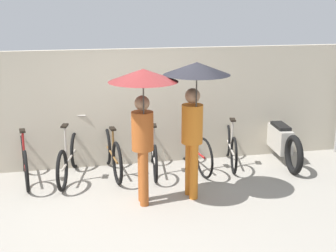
% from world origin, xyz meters
% --- Properties ---
extents(ground_plane, '(30.00, 30.00, 0.00)m').
position_xyz_m(ground_plane, '(0.00, 0.00, 0.00)').
color(ground_plane, gray).
extents(back_wall, '(12.63, 0.12, 2.13)m').
position_xyz_m(back_wall, '(0.00, 2.16, 1.06)').
color(back_wall, '#B2A893').
rests_on(back_wall, ground).
extents(parked_bicycle_0, '(0.44, 1.67, 1.07)m').
position_xyz_m(parked_bicycle_0, '(-1.83, 1.66, 0.36)').
color(parked_bicycle_0, black).
rests_on(parked_bicycle_0, ground).
extents(parked_bicycle_1, '(0.55, 1.71, 1.00)m').
position_xyz_m(parked_bicycle_1, '(-1.09, 1.61, 0.35)').
color(parked_bicycle_1, black).
rests_on(parked_bicycle_1, ground).
extents(parked_bicycle_2, '(0.44, 1.75, 1.09)m').
position_xyz_m(parked_bicycle_2, '(-0.37, 1.69, 0.38)').
color(parked_bicycle_2, black).
rests_on(parked_bicycle_2, ground).
extents(parked_bicycle_3, '(0.44, 1.67, 1.00)m').
position_xyz_m(parked_bicycle_3, '(0.37, 1.64, 0.35)').
color(parked_bicycle_3, black).
rests_on(parked_bicycle_3, ground).
extents(parked_bicycle_4, '(0.44, 1.74, 1.11)m').
position_xyz_m(parked_bicycle_4, '(1.09, 1.67, 0.38)').
color(parked_bicycle_4, black).
rests_on(parked_bicycle_4, ground).
extents(parked_bicycle_5, '(0.51, 1.59, 1.10)m').
position_xyz_m(parked_bicycle_5, '(1.83, 1.71, 0.35)').
color(parked_bicycle_5, black).
rests_on(parked_bicycle_5, ground).
extents(pedestrian_leading, '(0.97, 0.97, 2.05)m').
position_xyz_m(pedestrian_leading, '(-0.03, 0.25, 1.60)').
color(pedestrian_leading, '#9E4C1E').
rests_on(pedestrian_leading, ground).
extents(pedestrian_center, '(0.96, 0.96, 2.10)m').
position_xyz_m(pedestrian_center, '(0.75, 0.34, 1.63)').
color(pedestrian_center, '#C66B1E').
rests_on(pedestrian_center, ground).
extents(motorcycle, '(0.58, 2.12, 0.91)m').
position_xyz_m(motorcycle, '(2.80, 1.71, 0.40)').
color(motorcycle, black).
rests_on(motorcycle, ground).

